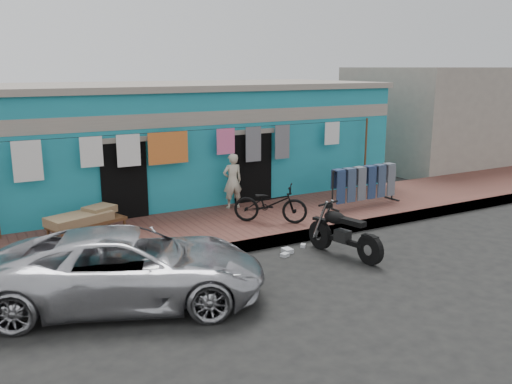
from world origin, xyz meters
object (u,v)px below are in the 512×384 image
object	(u,v)px
seated_person	(232,181)
jeans_rack	(364,185)
charpoy	(87,223)
motorcycle	(345,232)
car	(129,266)
bicycle	(270,199)

from	to	relation	value
seated_person	jeans_rack	size ratio (longest dim) A/B	0.64
seated_person	charpoy	xyz separation A→B (m)	(-3.82, -0.61, -0.43)
seated_person	motorcycle	distance (m)	3.87
car	charpoy	world-z (taller)	car
car	seated_person	size ratio (longest dim) A/B	3.19
car	charpoy	distance (m)	3.25
charpoy	seated_person	bearing A→B (deg)	9.03
motorcycle	charpoy	distance (m)	5.48
car	charpoy	bearing A→B (deg)	21.01
seated_person	charpoy	world-z (taller)	seated_person
car	bicycle	bearing A→B (deg)	-39.22
seated_person	motorcycle	xyz separation A→B (m)	(0.64, -3.80, -0.43)
car	motorcycle	xyz separation A→B (m)	(4.50, 0.06, -0.11)
car	seated_person	distance (m)	5.47
bicycle	jeans_rack	world-z (taller)	bicycle
car	jeans_rack	bearing A→B (deg)	-48.78
motorcycle	charpoy	xyz separation A→B (m)	(-4.46, 3.19, 0.00)
motorcycle	jeans_rack	size ratio (longest dim) A/B	0.78
charpoy	bicycle	bearing A→B (deg)	-14.40
charpoy	jeans_rack	distance (m)	7.05
motorcycle	charpoy	bearing A→B (deg)	131.77
car	bicycle	world-z (taller)	bicycle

